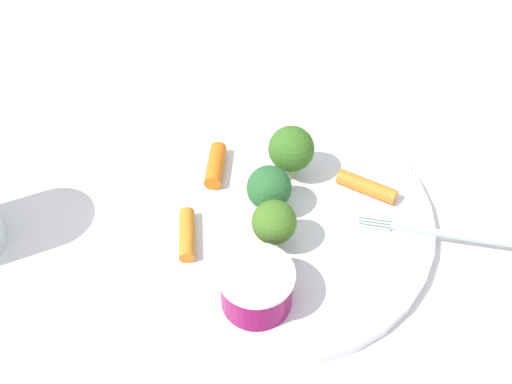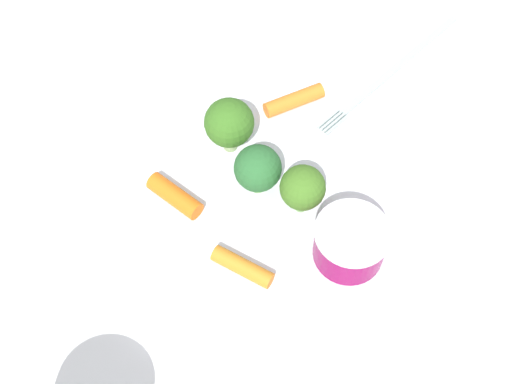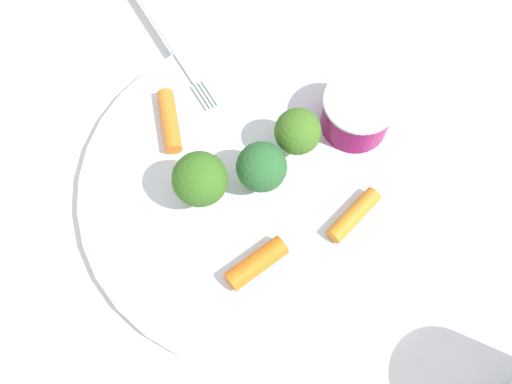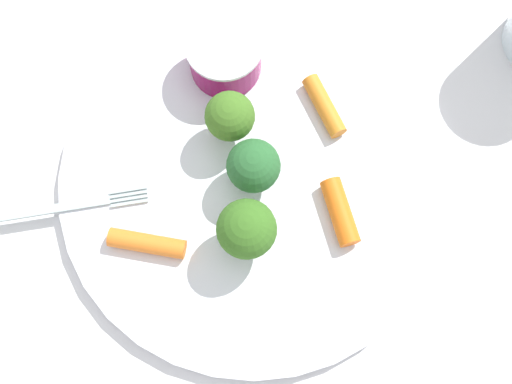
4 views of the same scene
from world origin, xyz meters
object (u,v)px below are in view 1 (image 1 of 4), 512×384
object	(u,v)px
sauce_cup	(256,287)
broccoli_floret_0	(291,150)
carrot_stick_0	(216,165)
carrot_stick_1	(367,187)
fork	(467,237)
plate	(268,214)
broccoli_floret_1	(273,187)
broccoli_floret_2	(274,223)
carrot_stick_2	(187,234)

from	to	relation	value
sauce_cup	broccoli_floret_0	size ratio (longest dim) A/B	1.05
sauce_cup	carrot_stick_0	distance (m)	0.15
carrot_stick_1	fork	world-z (taller)	carrot_stick_1
plate	carrot_stick_0	xyz separation A→B (m)	(0.04, -0.06, 0.01)
sauce_cup	broccoli_floret_1	world-z (taller)	broccoli_floret_1
carrot_stick_1	broccoli_floret_0	bearing A→B (deg)	-30.47
broccoli_floret_0	fork	size ratio (longest dim) A/B	0.31
broccoli_floret_0	carrot_stick_0	xyz separation A→B (m)	(0.07, -0.02, -0.03)
broccoli_floret_2	broccoli_floret_0	bearing A→B (deg)	-115.48
sauce_cup	carrot_stick_2	size ratio (longest dim) A/B	1.16
fork	carrot_stick_1	bearing A→B (deg)	-47.79
sauce_cup	carrot_stick_1	xyz separation A→B (m)	(-0.13, -0.09, -0.01)
broccoli_floret_0	broccoli_floret_1	world-z (taller)	broccoli_floret_0
sauce_cup	broccoli_floret_1	xyz separation A→B (m)	(-0.04, -0.09, 0.01)
broccoli_floret_0	broccoli_floret_1	bearing A→B (deg)	53.42
broccoli_floret_2	sauce_cup	bearing A→B (deg)	61.20
broccoli_floret_0	carrot_stick_2	xyz separation A→B (m)	(0.11, 0.05, -0.03)
carrot_stick_0	carrot_stick_1	xyz separation A→B (m)	(-0.13, 0.06, -0.00)
plate	broccoli_floret_0	distance (m)	0.06
broccoli_floret_1	fork	xyz separation A→B (m)	(-0.16, 0.07, -0.03)
carrot_stick_2	carrot_stick_0	bearing A→B (deg)	-117.79
carrot_stick_2	broccoli_floret_2	bearing A→B (deg)	160.78
carrot_stick_0	broccoli_floret_0	bearing A→B (deg)	161.44
broccoli_floret_0	carrot_stick_1	world-z (taller)	broccoli_floret_0
broccoli_floret_1	carrot_stick_0	xyz separation A→B (m)	(0.04, -0.06, -0.02)
broccoli_floret_0	carrot_stick_1	xyz separation A→B (m)	(-0.06, 0.04, -0.03)
carrot_stick_0	plate	bearing A→B (deg)	121.75
broccoli_floret_0	fork	distance (m)	0.17
broccoli_floret_2	carrot_stick_2	distance (m)	0.08
broccoli_floret_0	carrot_stick_1	size ratio (longest dim) A/B	1.00
broccoli_floret_2	carrot_stick_2	bearing A→B (deg)	-19.22
sauce_cup	carrot_stick_2	world-z (taller)	sauce_cup
carrot_stick_0	carrot_stick_2	size ratio (longest dim) A/B	0.98
plate	carrot_stick_2	size ratio (longest dim) A/B	5.84
broccoli_floret_1	broccoli_floret_2	size ratio (longest dim) A/B	0.97
carrot_stick_1	carrot_stick_2	distance (m)	0.17
sauce_cup	carrot_stick_0	xyz separation A→B (m)	(0.00, -0.15, -0.01)
broccoli_floret_2	carrot_stick_1	distance (m)	0.11
broccoli_floret_0	carrot_stick_0	size ratio (longest dim) A/B	1.13
broccoli_floret_0	fork	xyz separation A→B (m)	(-0.13, 0.11, -0.03)
broccoli_floret_1	broccoli_floret_0	bearing A→B (deg)	-126.58
sauce_cup	carrot_stick_1	bearing A→B (deg)	-144.86
broccoli_floret_2	carrot_stick_2	xyz separation A→B (m)	(0.07, -0.02, -0.02)
sauce_cup	carrot_stick_1	world-z (taller)	sauce_cup
plate	broccoli_floret_1	distance (m)	0.03
plate	broccoli_floret_0	xyz separation A→B (m)	(-0.03, -0.04, 0.04)
broccoli_floret_1	carrot_stick_2	bearing A→B (deg)	11.65
plate	broccoli_floret_2	bearing A→B (deg)	80.99
carrot_stick_2	fork	size ratio (longest dim) A/B	0.28
plate	carrot_stick_0	world-z (taller)	carrot_stick_0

